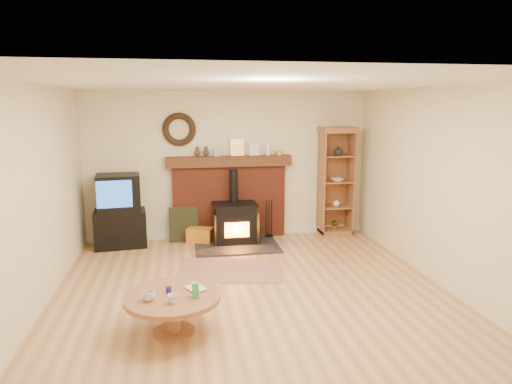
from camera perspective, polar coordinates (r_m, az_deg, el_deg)
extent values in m
plane|color=#AD7548|center=(5.85, -0.25, -12.98)|extent=(5.50, 5.50, 0.00)
cube|color=beige|center=(8.15, -3.45, 3.32)|extent=(5.00, 0.02, 2.60)
cube|color=beige|center=(2.88, 8.95, -10.97)|extent=(5.00, 0.02, 2.60)
cube|color=beige|center=(5.63, -26.27, -1.20)|extent=(0.02, 5.50, 2.60)
cube|color=beige|center=(6.36, 22.55, 0.37)|extent=(0.02, 5.50, 2.60)
cube|color=white|center=(5.36, -0.27, 13.36)|extent=(5.00, 5.50, 0.02)
cube|color=white|center=(8.38, -3.34, -5.13)|extent=(5.00, 0.04, 0.12)
torus|color=black|center=(7.98, -9.59, 7.72)|extent=(0.57, 0.11, 0.57)
cube|color=maroon|center=(8.19, -3.34, -1.26)|extent=(2.00, 0.15, 1.30)
cube|color=#372211|center=(8.03, -3.37, 3.86)|extent=(2.20, 0.22, 0.18)
cube|color=#999999|center=(8.00, -4.82, 4.97)|extent=(0.13, 0.05, 0.14)
cube|color=gold|center=(8.05, -2.35, 5.61)|extent=(0.24, 0.06, 0.30)
cube|color=white|center=(8.10, -0.23, 5.36)|extent=(0.18, 0.05, 0.22)
cylinder|color=white|center=(8.12, 1.54, 5.37)|extent=(0.08, 0.08, 0.22)
cylinder|color=gold|center=(8.17, 2.92, 4.87)|extent=(0.14, 0.14, 0.07)
cube|color=black|center=(7.80, -2.43, -6.69)|extent=(1.40, 1.00, 0.03)
cube|color=black|center=(7.90, -2.64, -3.96)|extent=(0.68, 0.49, 0.63)
cube|color=black|center=(7.82, -2.66, -1.58)|extent=(0.75, 0.54, 0.04)
cylinder|color=black|center=(7.91, -2.81, 0.78)|extent=(0.14, 0.14, 0.56)
cube|color=orange|center=(7.67, -2.40, -4.76)|extent=(0.41, 0.02, 0.25)
cube|color=black|center=(7.69, -4.77, -4.59)|extent=(0.16, 0.22, 0.51)
cube|color=black|center=(7.76, -0.17, -4.40)|extent=(0.16, 0.22, 0.51)
cube|color=brown|center=(6.73, -3.22, -9.68)|extent=(1.63, 1.26, 0.01)
cube|color=black|center=(8.08, -16.57, -4.36)|extent=(0.89, 0.66, 0.61)
cube|color=black|center=(7.95, -16.80, -0.07)|extent=(0.75, 0.65, 0.61)
cube|color=#2557B2|center=(7.66, -17.30, -0.27)|extent=(0.55, 0.07, 0.44)
cube|color=brown|center=(8.62, 9.77, -4.89)|extent=(0.57, 0.42, 0.10)
cube|color=brown|center=(8.61, 9.52, 1.32)|extent=(0.57, 0.02, 1.82)
cube|color=brown|center=(8.33, 8.17, 1.05)|extent=(0.02, 0.42, 1.82)
cube|color=brown|center=(8.52, 11.72, 1.15)|extent=(0.02, 0.42, 1.82)
cube|color=brown|center=(8.31, 10.18, 7.65)|extent=(0.63, 0.46, 0.10)
cube|color=brown|center=(8.51, 9.87, -1.83)|extent=(0.53, 0.38, 0.02)
cube|color=brown|center=(8.42, 9.97, 1.29)|extent=(0.53, 0.38, 0.02)
cube|color=brown|center=(8.35, 10.08, 4.46)|extent=(0.53, 0.38, 0.02)
imported|color=white|center=(8.30, 10.22, 5.11)|extent=(0.17, 0.17, 0.18)
imported|color=white|center=(8.36, 10.09, 1.49)|extent=(0.23, 0.23, 0.06)
sphere|color=white|center=(8.44, 10.00, -1.44)|extent=(0.12, 0.12, 0.12)
imported|color=#3EB360|center=(8.53, 9.91, -3.94)|extent=(0.20, 0.17, 0.22)
cube|color=#D5E521|center=(8.01, -7.00, -5.42)|extent=(0.50, 0.40, 0.27)
cube|color=black|center=(8.10, -9.02, -4.02)|extent=(0.51, 0.14, 0.61)
cylinder|color=black|center=(8.28, 1.61, -5.61)|extent=(0.16, 0.16, 0.04)
cylinder|color=black|center=(8.18, 1.28, -3.41)|extent=(0.02, 0.02, 0.70)
cylinder|color=black|center=(8.19, 1.62, -3.40)|extent=(0.02, 0.02, 0.70)
cylinder|color=black|center=(8.20, 1.96, -3.38)|extent=(0.02, 0.02, 0.70)
cylinder|color=brown|center=(5.10, -10.24, -16.79)|extent=(0.44, 0.44, 0.03)
cylinder|color=brown|center=(5.01, -10.31, -14.91)|extent=(0.16, 0.16, 0.35)
cylinder|color=brown|center=(4.93, -10.39, -12.80)|extent=(1.01, 1.01, 0.05)
imported|color=white|center=(4.82, -13.24, -12.53)|extent=(0.12, 0.12, 0.10)
imported|color=white|center=(4.71, -10.40, -13.00)|extent=(0.10, 0.10, 0.09)
imported|color=#4C331E|center=(4.97, -8.40, -12.07)|extent=(0.17, 0.22, 0.02)
cylinder|color=navy|center=(4.96, -10.86, -11.90)|extent=(0.06, 0.06, 0.07)
cube|color=#3EB360|center=(4.79, -7.59, -12.06)|extent=(0.07, 0.07, 0.16)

